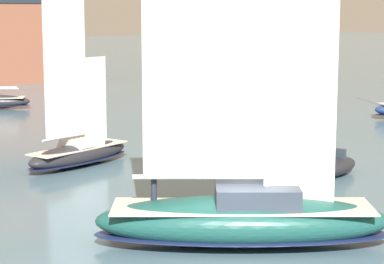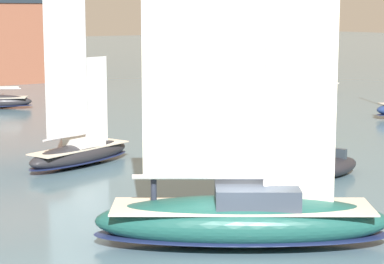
{
  "view_description": "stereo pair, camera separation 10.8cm",
  "coord_description": "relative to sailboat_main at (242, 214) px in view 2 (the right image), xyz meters",
  "views": [
    {
      "loc": [
        -14.68,
        -19.09,
        7.69
      ],
      "look_at": [
        0.0,
        3.0,
        3.42
      ],
      "focal_mm": 70.0,
      "sensor_mm": 36.0,
      "label": 1
    },
    {
      "loc": [
        -14.59,
        -19.15,
        7.69
      ],
      "look_at": [
        0.0,
        3.0,
        3.42
      ],
      "focal_mm": 70.0,
      "sensor_mm": 36.0,
      "label": 2
    }
  ],
  "objects": [
    {
      "name": "ground_plane",
      "position": [
        -0.01,
        0.01,
        -1.08
      ],
      "size": [
        400.0,
        400.0,
        0.0
      ],
      "primitive_type": "plane",
      "color": "slate"
    },
    {
      "name": "sailboat_main",
      "position": [
        0.0,
        0.0,
        0.0
      ],
      "size": [
        9.76,
        7.77,
        13.57
      ],
      "color": "#194C47",
      "rests_on": "ground"
    },
    {
      "name": "channel_buoy",
      "position": [
        16.98,
        14.9,
        -0.14
      ],
      "size": [
        1.3,
        1.3,
        2.33
      ],
      "color": "yellow",
      "rests_on": "ground"
    },
    {
      "name": "motor_tender",
      "position": [
        10.27,
        6.16,
        -0.65
      ],
      "size": [
        3.69,
        2.48,
        1.32
      ],
      "color": "black",
      "rests_on": "ground"
    },
    {
      "name": "sailboat_moored_near_marina",
      "position": [
        32.65,
        33.17,
        -0.37
      ],
      "size": [
        7.64,
        2.39,
        10.41
      ],
      "color": "#232328",
      "rests_on": "ground"
    },
    {
      "name": "sailboat_moored_mid_channel",
      "position": [
        1.14,
        15.07,
        -0.3
      ],
      "size": [
        6.85,
        4.01,
        9.11
      ],
      "color": "#232328",
      "rests_on": "ground"
    }
  ]
}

